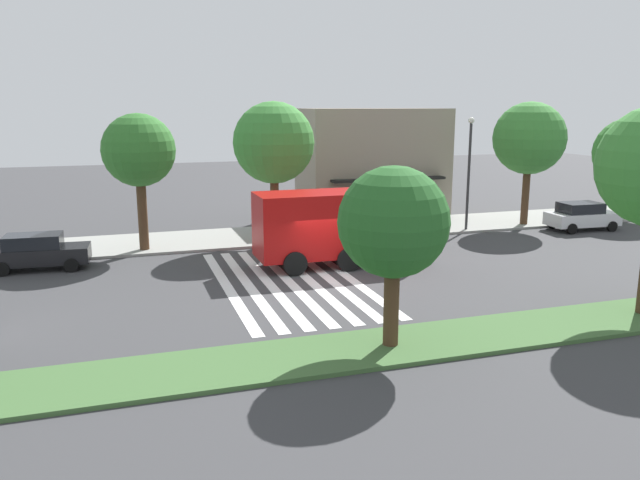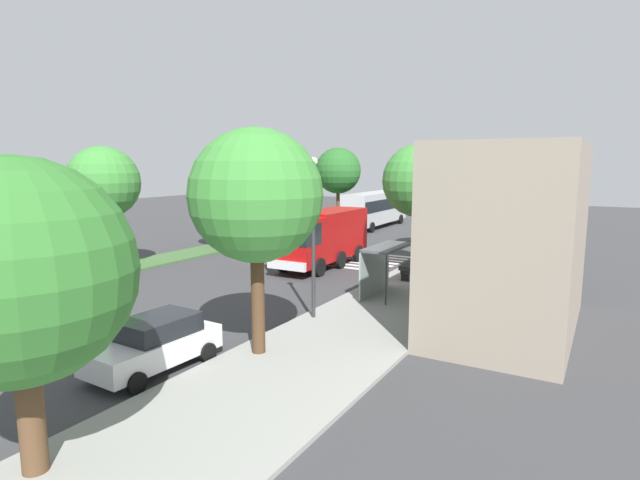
{
  "view_description": "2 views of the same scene",
  "coord_description": "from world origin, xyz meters",
  "px_view_note": "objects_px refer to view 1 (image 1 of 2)",
  "views": [
    {
      "loc": [
        -8.53,
        -25.28,
        7.51
      ],
      "look_at": [
        -0.02,
        1.03,
        1.54
      ],
      "focal_mm": 35.03,
      "sensor_mm": 36.0,
      "label": 1
    },
    {
      "loc": [
        29.2,
        17.95,
        6.58
      ],
      "look_at": [
        -0.46,
        0.95,
        1.39
      ],
      "focal_mm": 28.41,
      "sensor_mm": 36.0,
      "label": 2
    }
  ],
  "objects_px": {
    "street_lamp": "(469,165)",
    "fire_truck": "(346,223)",
    "parked_car_west": "(38,251)",
    "sidewalk_tree_west": "(139,151)",
    "bus_stop_shelter": "(386,202)",
    "sidewalk_tree_far_east": "(629,153)",
    "median_tree_west": "(393,223)",
    "bench_near_shelter": "(322,228)",
    "sidewalk_tree_east": "(529,139)",
    "sidewalk_tree_center": "(274,143)",
    "parked_car_mid": "(582,216)"
  },
  "relations": [
    {
      "from": "fire_truck",
      "to": "parked_car_west",
      "type": "xyz_separation_m",
      "value": [
        -14.01,
        3.45,
        -1.17
      ]
    },
    {
      "from": "parked_car_west",
      "to": "sidewalk_tree_west",
      "type": "relative_size",
      "value": 0.64
    },
    {
      "from": "street_lamp",
      "to": "sidewalk_tree_center",
      "type": "distance_m",
      "value": 11.94
    },
    {
      "from": "street_lamp",
      "to": "sidewalk_tree_west",
      "type": "height_order",
      "value": "sidewalk_tree_west"
    },
    {
      "from": "street_lamp",
      "to": "sidewalk_tree_center",
      "type": "bearing_deg",
      "value": 178.07
    },
    {
      "from": "fire_truck",
      "to": "street_lamp",
      "type": "relative_size",
      "value": 1.25
    },
    {
      "from": "bench_near_shelter",
      "to": "sidewalk_tree_center",
      "type": "relative_size",
      "value": 0.21
    },
    {
      "from": "bench_near_shelter",
      "to": "bus_stop_shelter",
      "type": "bearing_deg",
      "value": 0.2
    },
    {
      "from": "parked_car_west",
      "to": "median_tree_west",
      "type": "xyz_separation_m",
      "value": [
        11.63,
        -13.96,
        3.16
      ]
    },
    {
      "from": "bench_near_shelter",
      "to": "sidewalk_tree_far_east",
      "type": "height_order",
      "value": "sidewalk_tree_far_east"
    },
    {
      "from": "fire_truck",
      "to": "median_tree_west",
      "type": "distance_m",
      "value": 10.96
    },
    {
      "from": "parked_car_mid",
      "to": "sidewalk_tree_center",
      "type": "bearing_deg",
      "value": 175.85
    },
    {
      "from": "parked_car_mid",
      "to": "street_lamp",
      "type": "xyz_separation_m",
      "value": [
        -6.96,
        1.8,
        3.17
      ]
    },
    {
      "from": "sidewalk_tree_far_east",
      "to": "street_lamp",
      "type": "bearing_deg",
      "value": -178.13
    },
    {
      "from": "sidewalk_tree_center",
      "to": "sidewalk_tree_far_east",
      "type": "relative_size",
      "value": 1.15
    },
    {
      "from": "bench_near_shelter",
      "to": "street_lamp",
      "type": "bearing_deg",
      "value": -6.12
    },
    {
      "from": "sidewalk_tree_east",
      "to": "median_tree_west",
      "type": "bearing_deg",
      "value": -135.61
    },
    {
      "from": "sidewalk_tree_east",
      "to": "median_tree_west",
      "type": "xyz_separation_m",
      "value": [
        -16.51,
        -16.16,
        -1.47
      ]
    },
    {
      "from": "street_lamp",
      "to": "fire_truck",
      "type": "bearing_deg",
      "value": -151.68
    },
    {
      "from": "parked_car_mid",
      "to": "sidewalk_tree_west",
      "type": "height_order",
      "value": "sidewalk_tree_west"
    },
    {
      "from": "sidewalk_tree_center",
      "to": "sidewalk_tree_far_east",
      "type": "xyz_separation_m",
      "value": [
        24.1,
        0.0,
        -1.09
      ]
    },
    {
      "from": "street_lamp",
      "to": "sidewalk_tree_far_east",
      "type": "height_order",
      "value": "street_lamp"
    },
    {
      "from": "bench_near_shelter",
      "to": "sidewalk_tree_west",
      "type": "height_order",
      "value": "sidewalk_tree_west"
    },
    {
      "from": "fire_truck",
      "to": "street_lamp",
      "type": "height_order",
      "value": "street_lamp"
    },
    {
      "from": "fire_truck",
      "to": "sidewalk_tree_west",
      "type": "bearing_deg",
      "value": 148.36
    },
    {
      "from": "parked_car_mid",
      "to": "bus_stop_shelter",
      "type": "height_order",
      "value": "bus_stop_shelter"
    },
    {
      "from": "fire_truck",
      "to": "sidewalk_tree_west",
      "type": "distance_m",
      "value": 11.22
    },
    {
      "from": "sidewalk_tree_center",
      "to": "median_tree_west",
      "type": "xyz_separation_m",
      "value": [
        -0.26,
        -16.16,
        -1.48
      ]
    },
    {
      "from": "bus_stop_shelter",
      "to": "sidewalk_tree_far_east",
      "type": "distance_m",
      "value": 17.36
    },
    {
      "from": "median_tree_west",
      "to": "street_lamp",
      "type": "bearing_deg",
      "value": 52.45
    },
    {
      "from": "parked_car_west",
      "to": "bus_stop_shelter",
      "type": "relative_size",
      "value": 1.29
    },
    {
      "from": "parked_car_west",
      "to": "bench_near_shelter",
      "type": "xyz_separation_m",
      "value": [
        14.83,
        2.75,
        -0.27
      ]
    },
    {
      "from": "parked_car_west",
      "to": "median_tree_west",
      "type": "height_order",
      "value": "median_tree_west"
    },
    {
      "from": "bench_near_shelter",
      "to": "parked_car_west",
      "type": "bearing_deg",
      "value": -169.48
    },
    {
      "from": "sidewalk_tree_west",
      "to": "sidewalk_tree_east",
      "type": "bearing_deg",
      "value": -0.0
    },
    {
      "from": "parked_car_west",
      "to": "sidewalk_tree_far_east",
      "type": "distance_m",
      "value": 36.23
    },
    {
      "from": "fire_truck",
      "to": "sidewalk_tree_far_east",
      "type": "height_order",
      "value": "sidewalk_tree_far_east"
    },
    {
      "from": "parked_car_west",
      "to": "sidewalk_tree_far_east",
      "type": "relative_size",
      "value": 0.68
    },
    {
      "from": "sidewalk_tree_west",
      "to": "sidewalk_tree_east",
      "type": "distance_m",
      "value": 23.28
    },
    {
      "from": "bus_stop_shelter",
      "to": "bench_near_shelter",
      "type": "bearing_deg",
      "value": -179.8
    },
    {
      "from": "sidewalk_tree_west",
      "to": "sidewalk_tree_east",
      "type": "relative_size",
      "value": 0.92
    },
    {
      "from": "parked_car_mid",
      "to": "sidewalk_tree_west",
      "type": "relative_size",
      "value": 0.63
    },
    {
      "from": "fire_truck",
      "to": "median_tree_west",
      "type": "relative_size",
      "value": 1.48
    },
    {
      "from": "street_lamp",
      "to": "median_tree_west",
      "type": "xyz_separation_m",
      "value": [
        -12.11,
        -15.76,
        -0.03
      ]
    },
    {
      "from": "parked_car_west",
      "to": "bus_stop_shelter",
      "type": "height_order",
      "value": "bus_stop_shelter"
    },
    {
      "from": "parked_car_mid",
      "to": "sidewalk_tree_far_east",
      "type": "distance_m",
      "value": 6.73
    },
    {
      "from": "parked_car_west",
      "to": "sidewalk_tree_center",
      "type": "relative_size",
      "value": 0.59
    },
    {
      "from": "bus_stop_shelter",
      "to": "median_tree_west",
      "type": "xyz_separation_m",
      "value": [
        -7.2,
        -16.73,
        2.14
      ]
    },
    {
      "from": "bus_stop_shelter",
      "to": "bench_near_shelter",
      "type": "height_order",
      "value": "bus_stop_shelter"
    },
    {
      "from": "bus_stop_shelter",
      "to": "sidewalk_tree_east",
      "type": "xyz_separation_m",
      "value": [
        9.31,
        -0.57,
        3.61
      ]
    }
  ]
}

